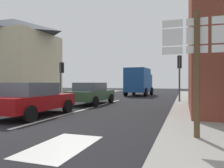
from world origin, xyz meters
The scene contains 12 objects.
ground_plane centered at (0.00, 10.00, 0.00)m, with size 80.00×80.00×0.00m, color black.
sidewalk_right centered at (5.76, 8.00, 0.07)m, with size 2.41×44.00×0.14m, color gray.
sidewalk_left centered at (-5.76, 8.00, 0.07)m, with size 2.41×44.00×0.14m, color gray.
lane_centre_stripe centered at (0.00, 6.00, 0.01)m, with size 0.16×12.00×0.01m, color silver.
lane_turn_arrow centered at (2.51, -1.00, 0.01)m, with size 1.20×2.20×0.01m, color silver.
clapboard_house_left centered at (-11.61, 12.75, 4.08)m, with size 8.15×7.66×8.09m.
sedan_near centered at (-1.05, 2.50, 0.76)m, with size 1.97×4.20×1.47m.
sedan_far centered at (-0.78, 8.14, 0.76)m, with size 2.09×4.26×1.47m.
delivery_truck centered at (0.29, 18.94, 1.65)m, with size 2.66×5.09×3.05m.
route_sign_post centered at (5.48, 0.30, 2.00)m, with size 1.66×0.14×3.20m.
traffic_light_near_right centered at (4.86, 10.89, 2.52)m, with size 0.30×0.49×3.40m.
traffic_light_near_left centered at (-4.86, 10.99, 2.38)m, with size 0.30×0.49×3.21m.
Camera 1 is at (5.19, -5.36, 1.47)m, focal length 34.85 mm.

